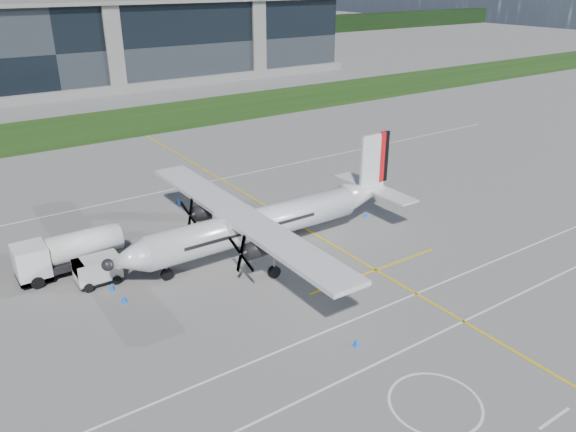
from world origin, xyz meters
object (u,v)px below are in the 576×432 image
(turboprop_aircraft, at_px, (266,204))
(safety_cone_nose_stbd, at_px, (112,286))
(ground_crew_person, at_px, (183,234))
(fuel_tanker_truck, at_px, (62,255))
(safety_cone_portwing, at_px, (357,342))
(safety_cone_stbdwing, at_px, (178,201))
(baggage_tug, at_px, (98,271))
(safety_cone_tail, at_px, (367,214))
(safety_cone_nose_port, at_px, (124,299))

(turboprop_aircraft, height_order, safety_cone_nose_stbd, turboprop_aircraft)
(ground_crew_person, relative_size, safety_cone_nose_stbd, 4.07)
(ground_crew_person, xyz_separation_m, safety_cone_nose_stbd, (-6.94, -3.49, -0.77))
(fuel_tanker_truck, relative_size, safety_cone_portwing, 15.70)
(safety_cone_stbdwing, bearing_deg, safety_cone_nose_stbd, -130.36)
(turboprop_aircraft, relative_size, baggage_tug, 8.00)
(safety_cone_stbdwing, distance_m, safety_cone_nose_stbd, 15.86)
(baggage_tug, bearing_deg, safety_cone_tail, -4.30)
(safety_cone_stbdwing, height_order, safety_cone_portwing, same)
(turboprop_aircraft, relative_size, safety_cone_tail, 51.55)
(turboprop_aircraft, height_order, safety_cone_nose_port, turboprop_aircraft)
(safety_cone_nose_stbd, height_order, safety_cone_portwing, same)
(fuel_tanker_truck, height_order, safety_cone_stbdwing, fuel_tanker_truck)
(baggage_tug, height_order, ground_crew_person, ground_crew_person)
(safety_cone_nose_stbd, relative_size, safety_cone_tail, 1.00)
(ground_crew_person, xyz_separation_m, safety_cone_stbdwing, (3.33, 8.60, -0.77))
(baggage_tug, bearing_deg, fuel_tanker_truck, 120.74)
(fuel_tanker_truck, xyz_separation_m, ground_crew_person, (9.00, -0.69, -0.45))
(safety_cone_nose_port, distance_m, safety_cone_tail, 22.78)
(ground_crew_person, bearing_deg, safety_cone_nose_port, 118.53)
(safety_cone_stbdwing, bearing_deg, safety_cone_portwing, -91.30)
(fuel_tanker_truck, distance_m, safety_cone_nose_port, 6.67)
(ground_crew_person, height_order, safety_cone_nose_port, ground_crew_person)
(fuel_tanker_truck, height_order, baggage_tug, fuel_tanker_truck)
(ground_crew_person, height_order, safety_cone_portwing, ground_crew_person)
(fuel_tanker_truck, height_order, safety_cone_nose_port, fuel_tanker_truck)
(fuel_tanker_truck, relative_size, ground_crew_person, 3.85)
(safety_cone_stbdwing, xyz_separation_m, safety_cone_nose_port, (-10.11, -14.08, 0.00))
(safety_cone_nose_stbd, xyz_separation_m, safety_cone_portwing, (9.67, -14.26, 0.00))
(baggage_tug, distance_m, safety_cone_tail, 23.38)
(safety_cone_nose_port, distance_m, safety_cone_portwing, 15.53)
(safety_cone_stbdwing, relative_size, safety_cone_tail, 1.00)
(ground_crew_person, height_order, safety_cone_stbdwing, ground_crew_person)
(fuel_tanker_truck, bearing_deg, safety_cone_portwing, -57.53)
(turboprop_aircraft, distance_m, baggage_tug, 12.92)
(baggage_tug, relative_size, safety_cone_portwing, 6.44)
(ground_crew_person, xyz_separation_m, safety_cone_nose_port, (-6.78, -5.48, -0.77))
(safety_cone_nose_port, bearing_deg, safety_cone_tail, 4.22)
(fuel_tanker_truck, xyz_separation_m, safety_cone_nose_port, (2.22, -6.17, -1.22))
(safety_cone_stbdwing, bearing_deg, safety_cone_nose_port, -125.69)
(safety_cone_stbdwing, bearing_deg, ground_crew_person, -111.18)
(turboprop_aircraft, distance_m, fuel_tanker_truck, 15.08)
(ground_crew_person, bearing_deg, fuel_tanker_truck, 75.22)
(baggage_tug, distance_m, ground_crew_person, 7.65)
(turboprop_aircraft, bearing_deg, fuel_tanker_truck, 160.18)
(safety_cone_portwing, bearing_deg, safety_cone_tail, 46.57)
(safety_cone_nose_port, relative_size, safety_cone_nose_stbd, 1.00)
(fuel_tanker_truck, bearing_deg, ground_crew_person, -4.37)
(fuel_tanker_truck, height_order, safety_cone_portwing, fuel_tanker_truck)
(safety_cone_portwing, bearing_deg, fuel_tanker_truck, 122.47)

